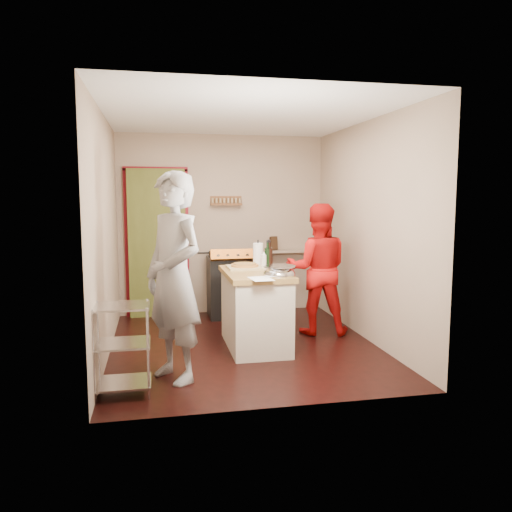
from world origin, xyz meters
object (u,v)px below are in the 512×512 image
Objects in this scene: stove at (229,285)px; wire_shelving at (122,345)px; island at (256,307)px; person_red at (318,269)px; person_stripe at (174,277)px.

wire_shelving is (-1.33, -2.62, -0.01)m from stove.
wire_shelving is 0.63× the size of island.
person_red is (0.87, 0.42, 0.35)m from island.
person_stripe is at bearing 30.18° from wire_shelving.
island is 1.03m from person_red.
person_stripe is at bearing -137.89° from island.
person_stripe reaches higher than person_red.
wire_shelving is at bearing -141.43° from island.
island is at bearing 38.57° from wire_shelving.
island reaches higher than stove.
person_stripe is 1.20× the size of person_red.
person_stripe is (-0.86, -2.35, 0.52)m from stove.
person_red is (0.95, -1.08, 0.36)m from stove.
island is at bearing -86.98° from stove.
wire_shelving is at bearing -92.89° from person_stripe.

